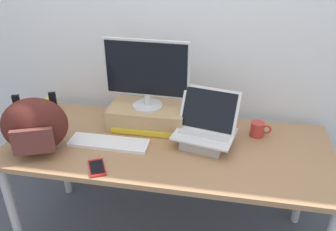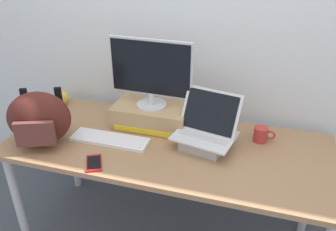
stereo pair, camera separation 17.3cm
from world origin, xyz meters
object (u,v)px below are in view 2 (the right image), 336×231
at_px(open_laptop, 205,136).
at_px(plush_toy, 61,98).
at_px(external_keyboard, 110,139).
at_px(toner_box_yellow, 152,115).
at_px(desktop_monitor, 151,72).
at_px(cell_phone, 94,163).
at_px(messenger_backpack, 39,119).
at_px(coffee_mug, 261,134).

bearing_deg(open_laptop, plush_toy, 179.01).
xyz_separation_m(external_keyboard, plush_toy, (-0.51, 0.33, 0.04)).
relative_size(toner_box_yellow, desktop_monitor, 0.92).
height_order(desktop_monitor, cell_phone, desktop_monitor).
distance_m(toner_box_yellow, external_keyboard, 0.30).
distance_m(toner_box_yellow, cell_phone, 0.49).
bearing_deg(toner_box_yellow, external_keyboard, -123.77).
relative_size(external_keyboard, messenger_backpack, 1.14).
bearing_deg(coffee_mug, open_laptop, -154.13).
relative_size(desktop_monitor, cell_phone, 3.05).
xyz_separation_m(toner_box_yellow, open_laptop, (0.35, -0.14, -0.00)).
bearing_deg(messenger_backpack, external_keyboard, -3.04).
xyz_separation_m(desktop_monitor, open_laptop, (0.35, -0.14, -0.28)).
height_order(toner_box_yellow, external_keyboard, toner_box_yellow).
relative_size(toner_box_yellow, external_keyboard, 1.02).
xyz_separation_m(toner_box_yellow, messenger_backpack, (-0.51, -0.36, 0.09)).
distance_m(cell_phone, plush_toy, 0.76).
bearing_deg(desktop_monitor, messenger_backpack, -143.16).
bearing_deg(desktop_monitor, cell_phone, -106.34).
bearing_deg(external_keyboard, toner_box_yellow, 56.30).
bearing_deg(cell_phone, messenger_backpack, 136.69).
distance_m(external_keyboard, coffee_mug, 0.85).
relative_size(coffee_mug, plush_toy, 1.27).
xyz_separation_m(toner_box_yellow, cell_phone, (-0.15, -0.47, -0.06)).
height_order(toner_box_yellow, desktop_monitor, desktop_monitor).
bearing_deg(plush_toy, desktop_monitor, -7.56).
height_order(open_laptop, plush_toy, open_laptop).
height_order(toner_box_yellow, messenger_backpack, messenger_backpack).
height_order(open_laptop, cell_phone, open_laptop).
xyz_separation_m(messenger_backpack, cell_phone, (0.36, -0.10, -0.15)).
xyz_separation_m(messenger_backpack, coffee_mug, (1.16, 0.36, -0.11)).
bearing_deg(desktop_monitor, toner_box_yellow, 89.39).
bearing_deg(cell_phone, open_laptop, 4.98).
relative_size(cell_phone, plush_toy, 1.71).
bearing_deg(open_laptop, toner_box_yellow, 169.89).
height_order(toner_box_yellow, plush_toy, toner_box_yellow).
bearing_deg(coffee_mug, cell_phone, -149.68).
distance_m(toner_box_yellow, desktop_monitor, 0.28).
relative_size(coffee_mug, cell_phone, 0.75).
bearing_deg(messenger_backpack, cell_phone, -37.28).
bearing_deg(plush_toy, coffee_mug, -3.84).
bearing_deg(coffee_mug, external_keyboard, -163.11).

